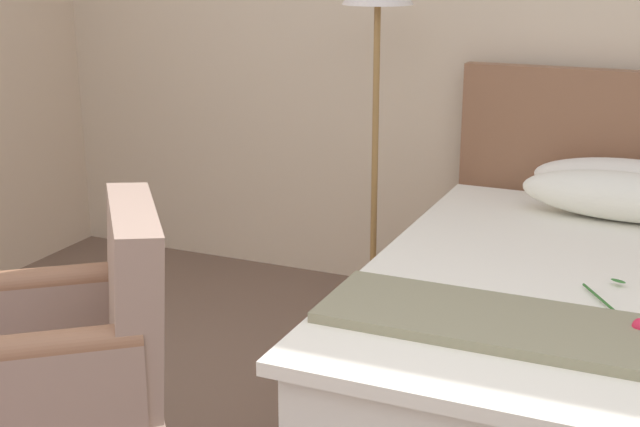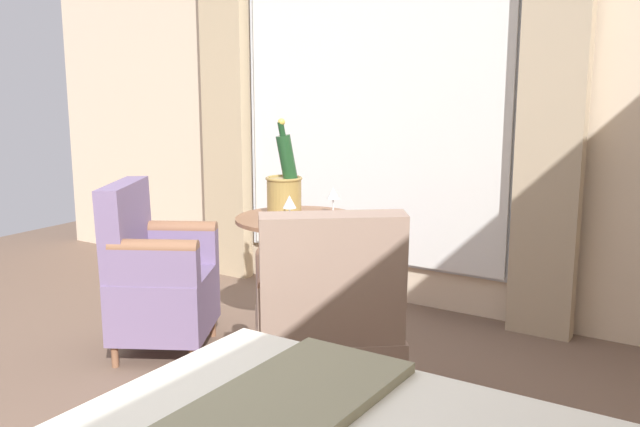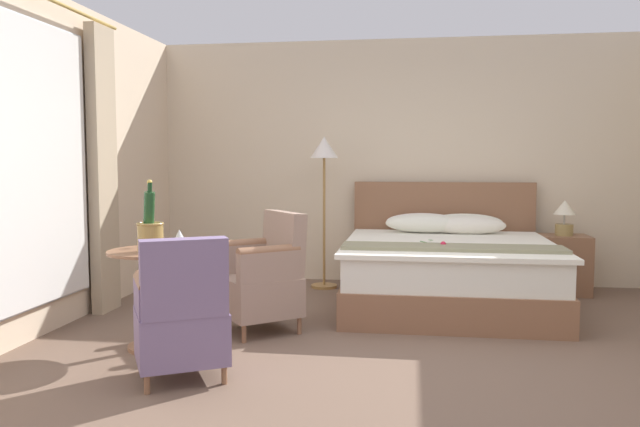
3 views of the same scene
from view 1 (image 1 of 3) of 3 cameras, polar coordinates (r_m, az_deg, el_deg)
name	(u,v)px [view 1 (image 1 of 3)]	position (r m, az deg, el deg)	size (l,w,h in m)	color
wall_headboard_side	(595,12)	(4.09, 17.22, 12.20)	(5.58, 0.12, 2.71)	beige
floor_lamp_brass	(377,23)	(3.78, 3.69, 12.10)	(0.30, 0.30, 1.62)	#A37942
armchair_by_window	(73,391)	(2.64, -15.53, -10.92)	(0.80, 0.80, 0.96)	#8A5D41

